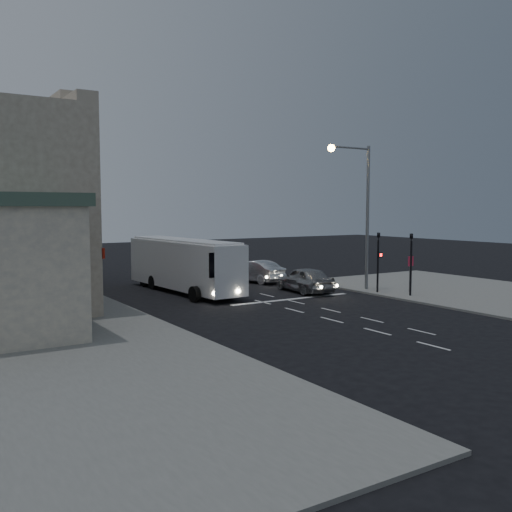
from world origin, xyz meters
TOP-DOWN VIEW (x-y plane):
  - ground at (0.00, 0.00)m, footprint 120.00×120.00m
  - sidewalk_near at (13.00, -4.00)m, footprint 12.00×24.00m
  - road_markings at (1.29, 3.31)m, footprint 8.00×30.55m
  - tour_bus at (-2.09, 7.83)m, footprint 2.99×10.95m
  - car_suv at (4.28, 3.80)m, footprint 2.30×4.85m
  - car_sedan_a at (4.22, 9.59)m, footprint 2.62×4.94m
  - car_sedan_b at (4.04, 14.65)m, footprint 2.61×5.42m
  - car_sedan_c at (4.17, 19.85)m, footprint 3.50×5.32m
  - car_extra at (4.48, 24.73)m, footprint 2.19×4.63m
  - traffic_signal_main at (7.60, 0.78)m, footprint 0.25×0.35m
  - traffic_signal_side at (8.30, -1.20)m, footprint 0.18×0.15m
  - regulatory_sign at (9.30, -0.24)m, footprint 0.45×0.12m
  - streetlight at (7.34, 2.20)m, footprint 3.32×0.44m
  - street_tree at (-8.21, 15.02)m, footprint 4.00×4.00m

SIDE VIEW (x-z plane):
  - ground at x=0.00m, z-range 0.00..0.00m
  - road_markings at x=1.29m, z-range 0.00..0.01m
  - sidewalk_near at x=13.00m, z-range 0.00..0.12m
  - car_sedan_c at x=4.17m, z-range 0.00..1.36m
  - car_extra at x=4.48m, z-range 0.00..1.47m
  - car_sedan_b at x=4.04m, z-range 0.00..1.52m
  - car_sedan_a at x=4.22m, z-range 0.00..1.55m
  - car_suv at x=4.28m, z-range 0.00..1.60m
  - regulatory_sign at x=9.30m, z-range 0.50..2.70m
  - tour_bus at x=-2.09m, z-range 0.13..3.46m
  - traffic_signal_main at x=7.60m, z-range 0.37..4.47m
  - traffic_signal_side at x=8.30m, z-range 0.37..4.47m
  - street_tree at x=-8.21m, z-range 1.40..7.60m
  - streetlight at x=7.34m, z-range 1.23..10.23m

